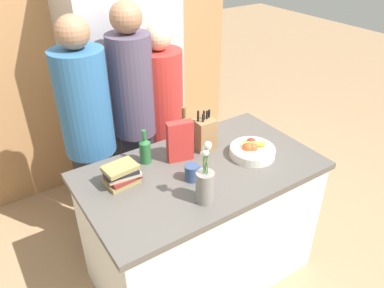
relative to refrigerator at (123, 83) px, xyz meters
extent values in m
plane|color=#A37F5B|center=(-0.07, -1.25, -1.02)|extent=(14.00, 14.00, 0.00)
cube|color=silver|center=(-0.07, -1.25, -0.59)|extent=(1.40, 0.80, 0.86)
cube|color=#56514C|center=(-0.07, -1.25, -0.13)|extent=(1.46, 0.84, 0.04)
cube|color=#AD7A4C|center=(-0.07, 0.36, 0.28)|extent=(2.66, 0.12, 2.60)
cube|color=#B7B7BC|center=(0.00, 0.00, 0.00)|extent=(0.83, 0.60, 2.04)
cylinder|color=#B7B7BC|center=(-0.06, -0.31, 0.10)|extent=(0.02, 0.02, 1.12)
cylinder|color=silver|center=(0.28, -1.31, -0.09)|extent=(0.29, 0.29, 0.05)
torus|color=silver|center=(0.28, -1.31, -0.06)|extent=(0.29, 0.29, 0.02)
sphere|color=#C64C23|center=(0.26, -1.30, -0.06)|extent=(0.07, 0.07, 0.07)
sphere|color=#C64C23|center=(0.28, -1.31, -0.06)|extent=(0.07, 0.07, 0.07)
sphere|color=red|center=(0.30, -1.27, -0.05)|extent=(0.07, 0.07, 0.07)
cylinder|color=yellow|center=(0.30, -1.30, -0.04)|extent=(0.14, 0.11, 0.03)
cube|color=olive|center=(0.08, -1.07, -0.01)|extent=(0.13, 0.11, 0.21)
cylinder|color=black|center=(0.03, -1.06, 0.13)|extent=(0.01, 0.01, 0.08)
cylinder|color=black|center=(0.06, -1.08, 0.12)|extent=(0.01, 0.01, 0.06)
cylinder|color=black|center=(0.08, -1.06, 0.12)|extent=(0.01, 0.01, 0.07)
cylinder|color=black|center=(0.10, -1.06, 0.12)|extent=(0.01, 0.01, 0.06)
cylinder|color=black|center=(0.12, -1.06, 0.12)|extent=(0.01, 0.01, 0.06)
cylinder|color=gray|center=(-0.23, -1.51, -0.02)|extent=(0.10, 0.10, 0.18)
cylinder|color=#477538|center=(-0.21, -1.51, 0.14)|extent=(0.01, 0.03, 0.14)
sphere|color=white|center=(-0.21, -1.50, 0.21)|extent=(0.03, 0.03, 0.03)
cylinder|color=#477538|center=(-0.23, -1.51, 0.14)|extent=(0.01, 0.01, 0.14)
sphere|color=white|center=(-0.23, -1.50, 0.21)|extent=(0.03, 0.03, 0.03)
cylinder|color=#477538|center=(-0.24, -1.50, 0.13)|extent=(0.01, 0.02, 0.12)
sphere|color=white|center=(-0.24, -1.50, 0.19)|extent=(0.03, 0.03, 0.03)
cylinder|color=#477538|center=(-0.23, -1.52, 0.14)|extent=(0.02, 0.01, 0.13)
sphere|color=white|center=(-0.24, -1.52, 0.20)|extent=(0.04, 0.04, 0.04)
cylinder|color=#477538|center=(-0.23, -1.52, 0.16)|extent=(0.02, 0.01, 0.17)
sphere|color=white|center=(-0.22, -1.52, 0.24)|extent=(0.04, 0.04, 0.04)
cube|color=red|center=(-0.12, -1.10, 0.02)|extent=(0.17, 0.10, 0.26)
cylinder|color=#334770|center=(-0.18, -1.31, -0.07)|extent=(0.08, 0.08, 0.10)
torus|color=#334770|center=(-0.14, -1.33, -0.06)|extent=(0.07, 0.04, 0.07)
cube|color=#99844C|center=(-0.53, -1.11, -0.10)|extent=(0.19, 0.16, 0.03)
cube|color=maroon|center=(-0.52, -1.12, -0.08)|extent=(0.19, 0.16, 0.03)
cube|color=#B7A88E|center=(-0.52, -1.13, -0.05)|extent=(0.20, 0.13, 0.02)
cube|color=#232328|center=(-0.53, -1.12, -0.03)|extent=(0.20, 0.15, 0.03)
cube|color=#99844C|center=(-0.54, -1.13, 0.00)|extent=(0.19, 0.15, 0.03)
cylinder|color=#286633|center=(-0.32, -1.00, -0.05)|extent=(0.07, 0.07, 0.14)
cone|color=#286633|center=(-0.32, -1.00, 0.04)|extent=(0.07, 0.07, 0.03)
cylinder|color=#286633|center=(-0.32, -1.00, 0.08)|extent=(0.03, 0.03, 0.06)
cylinder|color=brown|center=(0.01, -0.93, -0.04)|extent=(0.07, 0.07, 0.16)
cone|color=brown|center=(0.01, -0.93, 0.06)|extent=(0.07, 0.07, 0.03)
cylinder|color=brown|center=(0.01, -0.93, 0.11)|extent=(0.03, 0.03, 0.07)
cube|color=#383842|center=(-0.52, -0.58, -0.60)|extent=(0.31, 0.26, 0.84)
cylinder|color=#2D6093|center=(-0.52, -0.58, 0.17)|extent=(0.34, 0.34, 0.70)
sphere|color=#996B4C|center=(-0.52, -0.58, 0.62)|extent=(0.20, 0.20, 0.20)
cube|color=#383842|center=(-0.17, -0.55, -0.59)|extent=(0.27, 0.22, 0.86)
cylinder|color=#4C4256|center=(-0.17, -0.55, 0.20)|extent=(0.30, 0.30, 0.72)
sphere|color=#996B4C|center=(-0.17, -0.55, 0.66)|extent=(0.21, 0.21, 0.21)
cube|color=#383842|center=(0.06, -0.53, -0.63)|extent=(0.28, 0.21, 0.78)
cylinder|color=red|center=(0.06, -0.53, 0.08)|extent=(0.33, 0.33, 0.65)
sphere|color=#DBAD89|center=(0.06, -0.53, 0.50)|extent=(0.19, 0.19, 0.19)
camera|label=1|loc=(-1.15, -2.77, 1.20)|focal=35.00mm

